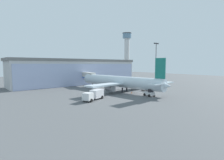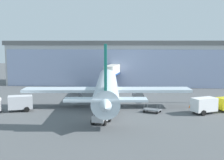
% 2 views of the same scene
% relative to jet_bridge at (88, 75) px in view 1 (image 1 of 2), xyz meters
% --- Properties ---
extents(ground, '(240.00, 240.00, 0.00)m').
position_rel_jet_bridge_xyz_m(ground, '(1.09, -29.79, -4.72)').
color(ground, '#545659').
extents(terminal_building, '(63.52, 16.22, 12.14)m').
position_rel_jet_bridge_xyz_m(terminal_building, '(1.10, 10.63, 1.35)').
color(terminal_building, '#BCBCBC').
rests_on(terminal_building, ground).
extents(jet_bridge, '(3.25, 11.38, 6.12)m').
position_rel_jet_bridge_xyz_m(jet_bridge, '(0.00, 0.00, 0.00)').
color(jet_bridge, beige).
rests_on(jet_bridge, ground).
extents(control_tower, '(7.73, 7.73, 36.44)m').
position_rel_jet_bridge_xyz_m(control_tower, '(65.23, 44.43, 16.67)').
color(control_tower, silver).
rests_on(control_tower, ground).
extents(apron_light_mast, '(3.20, 0.40, 19.61)m').
position_rel_jet_bridge_xyz_m(apron_light_mast, '(28.15, -15.28, 6.85)').
color(apron_light_mast, '#59595E').
rests_on(apron_light_mast, ground).
extents(airplane, '(30.41, 39.32, 11.50)m').
position_rel_jet_bridge_xyz_m(airplane, '(1.24, -20.58, -1.22)').
color(airplane, silver).
rests_on(airplane, ground).
extents(catering_truck, '(7.58, 4.88, 2.65)m').
position_rel_jet_bridge_xyz_m(catering_truck, '(-14.03, -27.48, -3.25)').
color(catering_truck, silver).
rests_on(catering_truck, ground).
extents(fuel_truck, '(7.40, 5.61, 2.65)m').
position_rel_jet_bridge_xyz_m(fuel_truck, '(19.17, -24.55, -3.25)').
color(fuel_truck, yellow).
rests_on(fuel_truck, ground).
extents(baggage_cart, '(3.19, 2.52, 1.50)m').
position_rel_jet_bridge_xyz_m(baggage_cart, '(9.53, -25.43, -4.22)').
color(baggage_cart, slate).
rests_on(baggage_cart, ground).
extents(pushback_tug, '(2.67, 3.47, 2.30)m').
position_rel_jet_bridge_xyz_m(pushback_tug, '(2.12, -33.33, -3.75)').
color(pushback_tug, silver).
rests_on(pushback_tug, ground).
extents(safety_cone_nose, '(0.36, 0.36, 0.55)m').
position_rel_jet_bridge_xyz_m(safety_cone_nose, '(1.67, -26.13, -4.45)').
color(safety_cone_nose, orange).
rests_on(safety_cone_nose, ground).
extents(safety_cone_wingtip, '(0.36, 0.36, 0.55)m').
position_rel_jet_bridge_xyz_m(safety_cone_wingtip, '(16.28, -20.75, -4.45)').
color(safety_cone_wingtip, orange).
rests_on(safety_cone_wingtip, ground).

